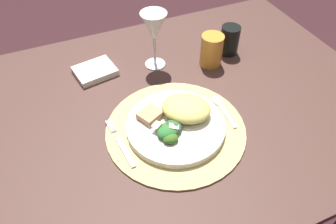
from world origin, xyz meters
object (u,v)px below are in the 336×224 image
at_px(dark_tumbler, 230,40).
at_px(spoon, 221,106).
at_px(napkin, 95,71).
at_px(amber_tumbler, 212,50).
at_px(dining_table, 142,139).
at_px(dinner_plate, 176,126).
at_px(wine_glass, 154,28).
at_px(fork, 121,145).

bearing_deg(dark_tumbler, spoon, -124.90).
relative_size(spoon, napkin, 1.08).
xyz_separation_m(napkin, amber_tumbler, (0.35, -0.10, 0.04)).
bearing_deg(amber_tumbler, spoon, -110.39).
xyz_separation_m(dining_table, spoon, (0.21, -0.07, 0.12)).
bearing_deg(dinner_plate, napkin, 113.25).
bearing_deg(amber_tumbler, wine_glass, 158.36).
height_order(fork, napkin, napkin).
height_order(dinner_plate, fork, dinner_plate).
distance_m(spoon, dark_tumbler, 0.27).
distance_m(spoon, amber_tumbler, 0.21).
height_order(spoon, dark_tumbler, dark_tumbler).
bearing_deg(fork, dining_table, 48.85).
bearing_deg(dining_table, napkin, 106.75).
distance_m(amber_tumbler, dark_tumbler, 0.09).
distance_m(napkin, amber_tumbler, 0.37).
xyz_separation_m(wine_glass, dark_tumbler, (0.25, -0.03, -0.08)).
height_order(spoon, napkin, napkin).
relative_size(napkin, wine_glass, 0.66).
xyz_separation_m(fork, wine_glass, (0.20, 0.28, 0.12)).
height_order(dinner_plate, amber_tumbler, amber_tumbler).
relative_size(napkin, dark_tumbler, 1.24).
height_order(napkin, dark_tumbler, dark_tumbler).
relative_size(dinner_plate, amber_tumbler, 2.48).
height_order(fork, dark_tumbler, dark_tumbler).
bearing_deg(dinner_plate, spoon, 9.05).
xyz_separation_m(napkin, dark_tumbler, (0.43, -0.06, 0.04)).
bearing_deg(napkin, dark_tumbler, -8.49).
relative_size(spoon, amber_tumbler, 1.25).
bearing_deg(wine_glass, napkin, 170.55).
bearing_deg(fork, napkin, 87.73).
bearing_deg(fork, amber_tumbler, 30.22).
distance_m(fork, napkin, 0.31).
distance_m(dining_table, spoon, 0.25).
distance_m(napkin, wine_glass, 0.23).
relative_size(dining_table, fork, 8.38).
relative_size(fork, napkin, 1.43).
height_order(amber_tumbler, dark_tumbler, amber_tumbler).
height_order(fork, wine_glass, wine_glass).
relative_size(dinner_plate, dark_tumbler, 2.66).
xyz_separation_m(dining_table, fork, (-0.08, -0.09, 0.12)).
height_order(dining_table, napkin, napkin).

